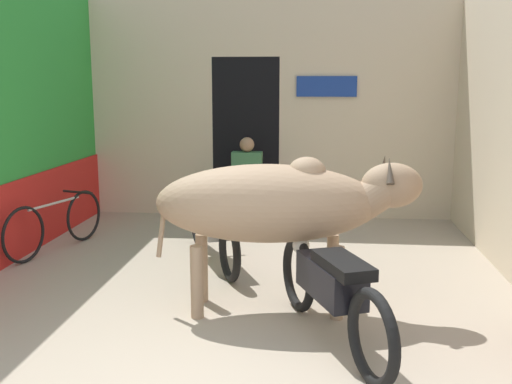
{
  "coord_description": "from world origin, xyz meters",
  "views": [
    {
      "loc": [
        0.73,
        -3.35,
        2.02
      ],
      "look_at": [
        0.12,
        2.48,
        0.93
      ],
      "focal_mm": 42.0,
      "sensor_mm": 36.0,
      "label": 1
    }
  ],
  "objects": [
    {
      "name": "plastic_stool",
      "position": [
        0.05,
        5.0,
        0.24
      ],
      "size": [
        0.34,
        0.34,
        0.46
      ],
      "color": "#DB6093",
      "rests_on": "ground_plane"
    },
    {
      "name": "bicycle",
      "position": [
        -2.39,
        3.35,
        0.34
      ],
      "size": [
        0.59,
        1.65,
        0.66
      ],
      "color": "black",
      "rests_on": "ground_plane"
    },
    {
      "name": "cow",
      "position": [
        0.4,
        1.73,
        0.97
      ],
      "size": [
        2.34,
        0.88,
        1.4
      ],
      "color": "tan",
      "rests_on": "ground_plane"
    },
    {
      "name": "motorcycle_near",
      "position": [
        0.85,
        1.09,
        0.45
      ],
      "size": [
        0.92,
        1.95,
        0.78
      ],
      "color": "black",
      "rests_on": "ground_plane"
    },
    {
      "name": "wall_back_with_doorway",
      "position": [
        -0.12,
        5.77,
        1.47
      ],
      "size": [
        5.38,
        0.93,
        3.25
      ],
      "color": "beige",
      "rests_on": "ground_plane"
    },
    {
      "name": "shopkeeper_seated",
      "position": [
        -0.27,
        4.92,
        0.65
      ],
      "size": [
        0.42,
        0.33,
        1.25
      ],
      "color": "#282833",
      "rests_on": "ground_plane"
    },
    {
      "name": "motorcycle_far",
      "position": [
        -0.44,
        3.1,
        0.43
      ],
      "size": [
        0.95,
        1.89,
        0.74
      ],
      "color": "black",
      "rests_on": "ground_plane"
    }
  ]
}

